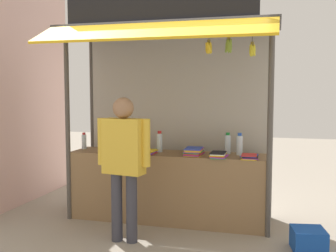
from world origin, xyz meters
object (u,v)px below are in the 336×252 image
Objects in this scene: water_bottle_front_right at (239,145)px; banana_bunch_rightmost at (209,48)px; water_bottle_back_right at (109,138)px; plastic_crate at (308,240)px; magazine_stack_left at (218,155)px; banana_bunch_leftmost at (252,50)px; water_bottle_rear_center at (160,142)px; water_bottle_front_left at (228,144)px; magazine_stack_right at (194,152)px; banana_bunch_inner_left at (229,46)px; magazine_stack_center at (250,157)px; vendor_person at (124,156)px; water_bottle_far_left at (84,141)px; water_bottle_far_right at (107,140)px; magazine_stack_back_left at (146,152)px.

banana_bunch_rightmost is (-0.32, -0.47, 1.16)m from water_bottle_front_right.
water_bottle_back_right is at bearing 177.45° from water_bottle_front_right.
banana_bunch_rightmost reaches higher than plastic_crate.
magazine_stack_left is 1.30m from banana_bunch_leftmost.
water_bottle_rear_center is 0.83× the size of plastic_crate.
magazine_stack_right is at bearing -147.61° from water_bottle_front_left.
plastic_crate is at bearing -17.86° from banana_bunch_leftmost.
banana_bunch_inner_left is 2.26m from plastic_crate.
water_bottle_back_right is 1.61m from magazine_stack_left.
water_bottle_front_right is at bearing 140.00° from plastic_crate.
banana_bunch_rightmost is at bearing -113.90° from magazine_stack_left.
water_bottle_back_right reaches higher than magazine_stack_center.
plastic_crate is (2.59, -0.75, -0.92)m from water_bottle_back_right.
water_bottle_back_right is 1.97m from magazine_stack_center.
water_bottle_rear_center is 0.98× the size of magazine_stack_center.
vendor_person is at bearing -156.59° from banana_bunch_inner_left.
water_bottle_far_left is 0.82× the size of water_bottle_front_right.
water_bottle_far_right is at bearing -178.57° from water_bottle_front_right.
water_bottle_front_left is at bearing -125.89° from vendor_person.
magazine_stack_right is at bearing 165.24° from magazine_stack_left.
magazine_stack_back_left is 1.05× the size of banana_bunch_inner_left.
water_bottle_front_right reaches higher than magazine_stack_right.
vendor_person is at bearing -144.69° from magazine_stack_left.
water_bottle_front_right is 0.98× the size of magazine_stack_center.
water_bottle_front_left is 1.43m from vendor_person.
water_bottle_far_left is at bearing -176.84° from water_bottle_front_left.
banana_bunch_inner_left is 0.86× the size of banana_bunch_leftmost.
magazine_stack_center is at bearing -142.95° from vendor_person.
banana_bunch_inner_left reaches higher than magazine_stack_center.
water_bottle_far_left is 0.81× the size of magazine_stack_center.
water_bottle_back_right is 1.28m from magazine_stack_right.
vendor_person is at bearing -151.65° from banana_bunch_rightmost.
water_bottle_front_right is 0.83× the size of plastic_crate.
banana_bunch_rightmost reaches higher than vendor_person.
water_bottle_front_right is 1.02× the size of magazine_stack_back_left.
magazine_stack_back_left is at bearing -15.47° from water_bottle_far_right.
magazine_stack_left is at bearing -178.29° from magazine_stack_center.
magazine_stack_right is 1.10× the size of banana_bunch_leftmost.
banana_bunch_rightmost is at bearing -178.64° from banana_bunch_inner_left.
banana_bunch_leftmost is (0.17, -0.46, 1.12)m from water_bottle_front_right.
magazine_stack_back_left is at bearing 166.84° from plastic_crate.
banana_bunch_inner_left is at bearing -14.06° from water_bottle_far_right.
magazine_stack_left reaches higher than magazine_stack_back_left.
water_bottle_front_right is at bearing 17.46° from magazine_stack_right.
water_bottle_back_right is 1.24× the size of banana_bunch_inner_left.
banana_bunch_leftmost is (1.92, -0.42, 1.11)m from water_bottle_far_right.
water_bottle_back_right reaches higher than magazine_stack_left.
water_bottle_front_right is at bearing 55.57° from banana_bunch_rightmost.
magazine_stack_left is at bearing -135.06° from vendor_person.
banana_bunch_leftmost is 0.90× the size of plastic_crate.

